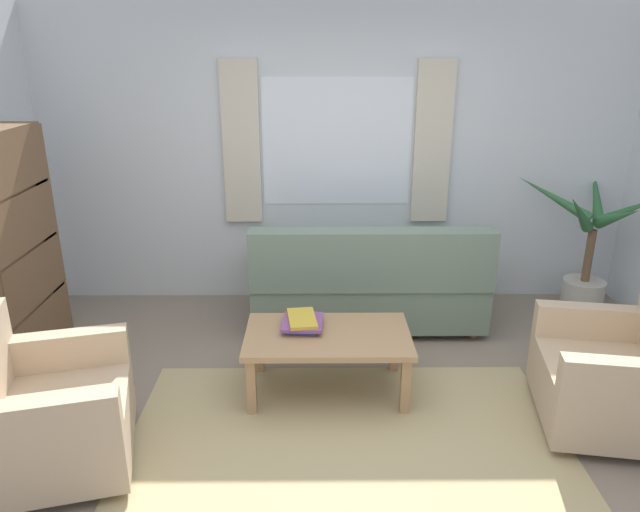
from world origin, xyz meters
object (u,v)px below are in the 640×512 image
at_px(couch, 368,285).
at_px(book_stack_on_table, 302,322).
at_px(armchair_left, 39,412).
at_px(coffee_table, 328,341).
at_px(armchair_right, 622,375).
at_px(potted_plant, 587,258).
at_px(bookshelf, 19,258).

height_order(couch, book_stack_on_table, couch).
relative_size(armchair_left, coffee_table, 0.92).
distance_m(armchair_left, armchair_right, 3.40).
xyz_separation_m(book_stack_on_table, potted_plant, (2.43, 1.15, 0.04)).
height_order(armchair_left, coffee_table, armchair_left).
xyz_separation_m(coffee_table, bookshelf, (-2.24, 0.52, 0.41)).
height_order(coffee_table, bookshelf, bookshelf).
relative_size(book_stack_on_table, potted_plant, 0.26).
bearing_deg(armchair_right, armchair_left, -74.52).
bearing_deg(potted_plant, armchair_left, -152.71).
bearing_deg(potted_plant, armchair_right, -106.26).
height_order(armchair_right, potted_plant, potted_plant).
relative_size(couch, potted_plant, 1.51).
height_order(couch, armchair_left, couch).
bearing_deg(book_stack_on_table, armchair_left, -149.48).
distance_m(book_stack_on_table, potted_plant, 2.69).
height_order(armchair_left, book_stack_on_table, armchair_left).
bearing_deg(armchair_right, couch, -125.01).
distance_m(couch, armchair_right, 2.00).
bearing_deg(armchair_right, book_stack_on_table, -94.34).
relative_size(couch, coffee_table, 1.73).
distance_m(armchair_right, book_stack_on_table, 2.02).
xyz_separation_m(armchair_left, armchair_right, (3.38, 0.36, 0.00)).
relative_size(potted_plant, bookshelf, 0.73).
bearing_deg(armchair_right, coffee_table, -92.90).
bearing_deg(coffee_table, couch, 70.63).
bearing_deg(coffee_table, bookshelf, 166.90).
bearing_deg(armchair_left, coffee_table, -78.91).
bearing_deg(coffee_table, book_stack_on_table, 152.35).
bearing_deg(couch, potted_plant, -173.22).
relative_size(armchair_right, book_stack_on_table, 2.93).
bearing_deg(potted_plant, coffee_table, -151.29).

